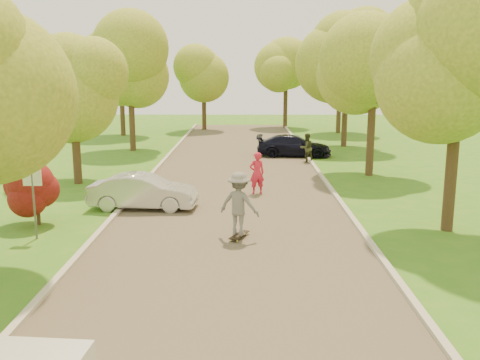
{
  "coord_description": "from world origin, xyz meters",
  "views": [
    {
      "loc": [
        0.41,
        -11.25,
        4.94
      ],
      "look_at": [
        0.26,
        6.47,
        1.3
      ],
      "focal_mm": 40.0,
      "sensor_mm": 36.0,
      "label": 1
    }
  ],
  "objects_px": {
    "dark_sedan": "(294,146)",
    "person_striped": "(257,173)",
    "person_olive": "(306,148)",
    "silver_sedan": "(143,192)",
    "street_sign": "(33,188)",
    "skateboarder": "(239,204)",
    "longboard": "(239,235)"
  },
  "relations": [
    {
      "from": "street_sign",
      "to": "dark_sedan",
      "type": "height_order",
      "value": "street_sign"
    },
    {
      "from": "silver_sedan",
      "to": "longboard",
      "type": "xyz_separation_m",
      "value": [
        3.51,
        -3.52,
        -0.53
      ]
    },
    {
      "from": "silver_sedan",
      "to": "skateboarder",
      "type": "bearing_deg",
      "value": -131.33
    },
    {
      "from": "silver_sedan",
      "to": "street_sign",
      "type": "bearing_deg",
      "value": 148.36
    },
    {
      "from": "silver_sedan",
      "to": "person_striped",
      "type": "height_order",
      "value": "person_striped"
    },
    {
      "from": "street_sign",
      "to": "skateboarder",
      "type": "relative_size",
      "value": 1.14
    },
    {
      "from": "street_sign",
      "to": "person_striped",
      "type": "distance_m",
      "value": 9.03
    },
    {
      "from": "dark_sedan",
      "to": "street_sign",
      "type": "bearing_deg",
      "value": 154.84
    },
    {
      "from": "street_sign",
      "to": "dark_sedan",
      "type": "relative_size",
      "value": 0.5
    },
    {
      "from": "longboard",
      "to": "skateboarder",
      "type": "relative_size",
      "value": 0.53
    },
    {
      "from": "silver_sedan",
      "to": "skateboarder",
      "type": "height_order",
      "value": "skateboarder"
    },
    {
      "from": "longboard",
      "to": "person_olive",
      "type": "xyz_separation_m",
      "value": [
        3.54,
        13.59,
        0.69
      ]
    },
    {
      "from": "dark_sedan",
      "to": "person_striped",
      "type": "bearing_deg",
      "value": 171.14
    },
    {
      "from": "dark_sedan",
      "to": "person_striped",
      "type": "xyz_separation_m",
      "value": [
        -2.38,
        -9.74,
        0.23
      ]
    },
    {
      "from": "street_sign",
      "to": "silver_sedan",
      "type": "xyz_separation_m",
      "value": [
        2.55,
        3.59,
        -0.93
      ]
    },
    {
      "from": "silver_sedan",
      "to": "dark_sedan",
      "type": "height_order",
      "value": "silver_sedan"
    },
    {
      "from": "street_sign",
      "to": "skateboarder",
      "type": "xyz_separation_m",
      "value": [
        6.06,
        0.08,
        -0.49
      ]
    },
    {
      "from": "longboard",
      "to": "skateboarder",
      "type": "distance_m",
      "value": 0.97
    },
    {
      "from": "longboard",
      "to": "person_striped",
      "type": "bearing_deg",
      "value": -73.17
    },
    {
      "from": "skateboarder",
      "to": "dark_sedan",
      "type": "bearing_deg",
      "value": -77.8
    },
    {
      "from": "person_striped",
      "to": "longboard",
      "type": "bearing_deg",
      "value": 67.31
    },
    {
      "from": "person_striped",
      "to": "person_olive",
      "type": "height_order",
      "value": "person_striped"
    },
    {
      "from": "silver_sedan",
      "to": "person_striped",
      "type": "distance_m",
      "value": 4.82
    },
    {
      "from": "street_sign",
      "to": "longboard",
      "type": "height_order",
      "value": "street_sign"
    },
    {
      "from": "dark_sedan",
      "to": "longboard",
      "type": "relative_size",
      "value": 4.31
    },
    {
      "from": "longboard",
      "to": "person_olive",
      "type": "distance_m",
      "value": 14.06
    },
    {
      "from": "skateboarder",
      "to": "person_olive",
      "type": "bearing_deg",
      "value": -81.42
    },
    {
      "from": "person_striped",
      "to": "silver_sedan",
      "type": "bearing_deg",
      "value": 13.67
    },
    {
      "from": "silver_sedan",
      "to": "person_olive",
      "type": "xyz_separation_m",
      "value": [
        7.05,
        10.07,
        0.16
      ]
    },
    {
      "from": "dark_sedan",
      "to": "skateboarder",
      "type": "bearing_deg",
      "value": 173.89
    },
    {
      "from": "dark_sedan",
      "to": "person_olive",
      "type": "relative_size",
      "value": 2.71
    },
    {
      "from": "dark_sedan",
      "to": "person_olive",
      "type": "distance_m",
      "value": 2.14
    }
  ]
}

